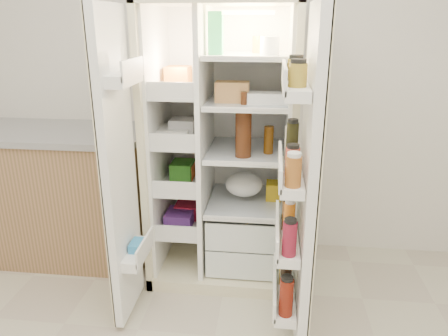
# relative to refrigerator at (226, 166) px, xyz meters

# --- Properties ---
(wall_back) EXTENTS (4.00, 0.02, 2.70)m
(wall_back) POSITION_rel_refrigerator_xyz_m (0.02, 0.35, 0.60)
(wall_back) COLOR white
(wall_back) RESTS_ON floor
(refrigerator) EXTENTS (0.92, 0.70, 1.80)m
(refrigerator) POSITION_rel_refrigerator_xyz_m (0.00, 0.00, 0.00)
(refrigerator) COLOR beige
(refrigerator) RESTS_ON floor
(freezer_door) EXTENTS (0.15, 0.40, 1.72)m
(freezer_door) POSITION_rel_refrigerator_xyz_m (-0.52, -0.60, 0.15)
(freezer_door) COLOR white
(freezer_door) RESTS_ON floor
(fridge_door) EXTENTS (0.17, 0.58, 1.72)m
(fridge_door) POSITION_rel_refrigerator_xyz_m (0.46, -0.69, 0.13)
(fridge_door) COLOR white
(fridge_door) RESTS_ON floor
(kitchen_counter) EXTENTS (1.32, 0.70, 0.96)m
(kitchen_counter) POSITION_rel_refrigerator_xyz_m (-1.21, 0.04, -0.26)
(kitchen_counter) COLOR #A37551
(kitchen_counter) RESTS_ON floor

